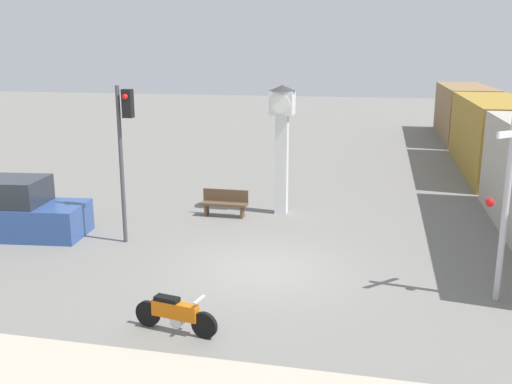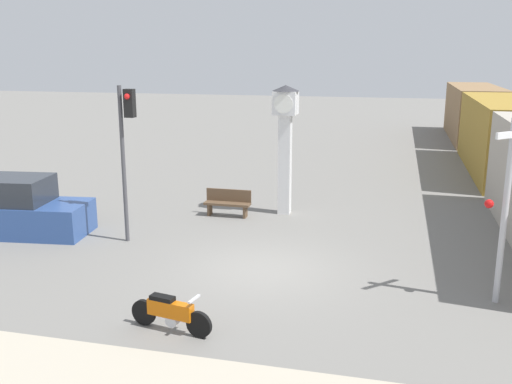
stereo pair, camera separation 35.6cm
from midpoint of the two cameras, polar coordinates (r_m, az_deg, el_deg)
ground_plane at (r=15.05m, az=1.38°, el=-7.74°), size 120.00×120.00×0.00m
motorcycle at (r=11.89m, az=-7.70°, el=-11.88°), size 1.85×0.53×0.83m
clock_tower at (r=19.57m, az=3.47°, el=6.17°), size 0.94×0.94×4.46m
freight_train at (r=29.23m, az=23.72°, el=5.12°), size 2.80×32.42×3.40m
traffic_light at (r=16.85m, az=-12.26°, el=5.42°), size 0.50×0.35×4.62m
railroad_crossing_signal at (r=13.65m, az=24.39°, el=-1.24°), size 0.90×0.82×4.19m
bench at (r=19.70m, az=-2.32°, el=-1.02°), size 1.60×0.44×0.92m
parked_car at (r=19.13m, az=-22.16°, el=-1.70°), size 4.39×2.29×1.80m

